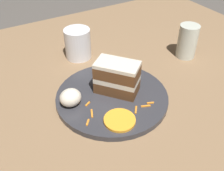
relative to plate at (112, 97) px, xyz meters
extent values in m
plane|color=#4C4742|center=(-0.05, -0.05, -0.04)|extent=(6.00, 6.00, 0.00)
cube|color=#846647|center=(-0.05, -0.05, -0.03)|extent=(1.28, 1.05, 0.04)
cylinder|color=#333338|center=(0.00, 0.00, 0.00)|extent=(0.29, 0.29, 0.01)
cube|color=brown|center=(-0.02, -0.01, 0.02)|extent=(0.12, 0.12, 0.03)
cube|color=silver|center=(-0.02, -0.01, 0.05)|extent=(0.12, 0.12, 0.01)
cube|color=brown|center=(-0.02, -0.01, 0.07)|extent=(0.12, 0.12, 0.03)
cube|color=silver|center=(-0.02, -0.01, 0.09)|extent=(0.12, 0.12, 0.01)
ellipsoid|color=silver|center=(0.10, -0.02, 0.03)|extent=(0.05, 0.05, 0.04)
cylinder|color=orange|center=(0.03, 0.09, 0.01)|extent=(0.07, 0.07, 0.01)
cube|color=orange|center=(0.10, -0.05, 0.01)|extent=(0.01, 0.02, 0.00)
cube|color=orange|center=(-0.06, 0.08, 0.01)|extent=(0.02, 0.01, 0.00)
cube|color=orange|center=(-0.02, 0.08, 0.01)|extent=(0.02, 0.02, 0.00)
cube|color=orange|center=(0.08, 0.04, 0.01)|extent=(0.01, 0.03, 0.00)
cube|color=orange|center=(0.07, 0.00, 0.01)|extent=(0.02, 0.01, 0.00)
cube|color=orange|center=(-0.05, 0.08, 0.01)|extent=(0.02, 0.01, 0.00)
cube|color=orange|center=(0.10, 0.06, 0.01)|extent=(0.02, 0.02, 0.00)
cylinder|color=beige|center=(-0.31, -0.07, 0.05)|extent=(0.06, 0.06, 0.11)
cylinder|color=silver|center=(-0.31, -0.07, 0.01)|extent=(0.05, 0.05, 0.04)
cylinder|color=white|center=(-0.01, -0.24, 0.04)|extent=(0.08, 0.08, 0.09)
cylinder|color=#382314|center=(-0.01, -0.24, 0.08)|extent=(0.07, 0.07, 0.01)
camera|label=1|loc=(0.26, 0.45, 0.44)|focal=42.00mm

